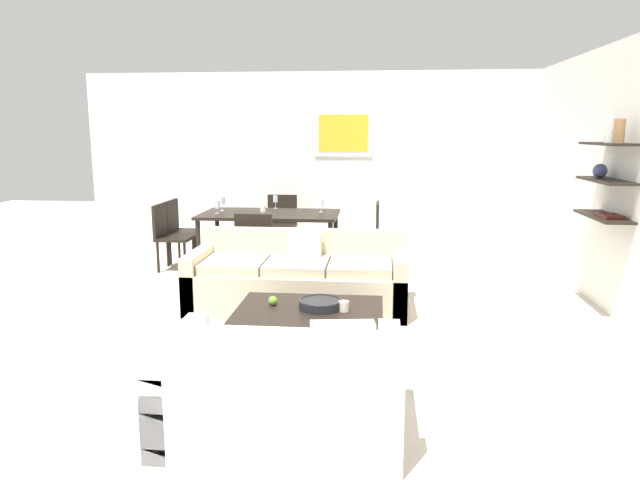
% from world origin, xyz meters
% --- Properties ---
extents(ground_plane, '(18.00, 18.00, 0.00)m').
position_xyz_m(ground_plane, '(0.00, 0.00, 0.00)').
color(ground_plane, beige).
extents(back_wall_unit, '(8.40, 0.09, 2.70)m').
position_xyz_m(back_wall_unit, '(0.30, 3.53, 1.36)').
color(back_wall_unit, silver).
rests_on(back_wall_unit, ground).
extents(right_wall_shelf_unit, '(0.34, 8.20, 2.70)m').
position_xyz_m(right_wall_shelf_unit, '(3.03, 0.60, 1.35)').
color(right_wall_shelf_unit, silver).
rests_on(right_wall_shelf_unit, ground).
extents(sofa_beige, '(2.22, 0.90, 0.78)m').
position_xyz_m(sofa_beige, '(-0.14, 0.34, 0.29)').
color(sofa_beige, beige).
rests_on(sofa_beige, ground).
extents(loveseat_white, '(1.43, 0.90, 0.78)m').
position_xyz_m(loveseat_white, '(0.12, -2.25, 0.29)').
color(loveseat_white, white).
rests_on(loveseat_white, ground).
extents(coffee_table, '(1.21, 0.94, 0.38)m').
position_xyz_m(coffee_table, '(0.12, -0.93, 0.19)').
color(coffee_table, black).
rests_on(coffee_table, ground).
extents(decorative_bowl, '(0.36, 0.36, 0.08)m').
position_xyz_m(decorative_bowl, '(0.21, -0.89, 0.42)').
color(decorative_bowl, black).
rests_on(decorative_bowl, coffee_table).
extents(candle_jar, '(0.09, 0.09, 0.08)m').
position_xyz_m(candle_jar, '(0.41, -0.94, 0.42)').
color(candle_jar, silver).
rests_on(candle_jar, coffee_table).
extents(apple_on_coffee_table, '(0.08, 0.08, 0.08)m').
position_xyz_m(apple_on_coffee_table, '(-0.19, -0.84, 0.42)').
color(apple_on_coffee_table, '#669E2D').
rests_on(apple_on_coffee_table, coffee_table).
extents(dining_table, '(1.81, 1.01, 0.75)m').
position_xyz_m(dining_table, '(-0.76, 2.07, 0.68)').
color(dining_table, black).
rests_on(dining_table, ground).
extents(dining_chair_left_far, '(0.44, 0.44, 0.88)m').
position_xyz_m(dining_chair_left_far, '(-2.07, 2.30, 0.50)').
color(dining_chair_left_far, black).
rests_on(dining_chair_left_far, ground).
extents(dining_chair_right_far, '(0.44, 0.44, 0.88)m').
position_xyz_m(dining_chair_right_far, '(0.55, 2.30, 0.50)').
color(dining_chair_right_far, black).
rests_on(dining_chair_right_far, ground).
extents(dining_chair_left_near, '(0.44, 0.44, 0.88)m').
position_xyz_m(dining_chair_left_near, '(-2.07, 1.84, 0.50)').
color(dining_chair_left_near, black).
rests_on(dining_chair_left_near, ground).
extents(dining_chair_head, '(0.44, 0.44, 0.88)m').
position_xyz_m(dining_chair_head, '(-0.76, 2.98, 0.50)').
color(dining_chair_head, black).
rests_on(dining_chair_head, ground).
extents(dining_chair_foot, '(0.44, 0.44, 0.88)m').
position_xyz_m(dining_chair_foot, '(-0.76, 1.16, 0.50)').
color(dining_chair_foot, black).
rests_on(dining_chair_foot, ground).
extents(wine_glass_left_near, '(0.07, 0.07, 0.17)m').
position_xyz_m(wine_glass_left_near, '(-1.43, 1.95, 0.86)').
color(wine_glass_left_near, silver).
rests_on(wine_glass_left_near, dining_table).
extents(wine_glass_right_far, '(0.07, 0.07, 0.18)m').
position_xyz_m(wine_glass_right_far, '(-0.08, 2.20, 0.87)').
color(wine_glass_right_far, silver).
rests_on(wine_glass_right_far, dining_table).
extents(wine_glass_left_far, '(0.07, 0.07, 0.19)m').
position_xyz_m(wine_glass_left_far, '(-1.43, 2.20, 0.89)').
color(wine_glass_left_far, silver).
rests_on(wine_glass_left_far, dining_table).
extents(wine_glass_head, '(0.06, 0.06, 0.18)m').
position_xyz_m(wine_glass_head, '(-0.76, 2.52, 0.88)').
color(wine_glass_head, silver).
rests_on(wine_glass_head, dining_table).
extents(wine_glass_foot, '(0.07, 0.07, 0.16)m').
position_xyz_m(wine_glass_foot, '(-0.76, 1.63, 0.86)').
color(wine_glass_foot, silver).
rests_on(wine_glass_foot, dining_table).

